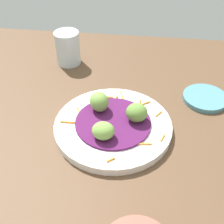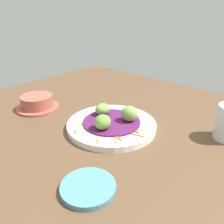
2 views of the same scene
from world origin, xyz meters
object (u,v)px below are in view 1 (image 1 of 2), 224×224
at_px(main_plate, 113,126).
at_px(guac_scoop_right, 103,131).
at_px(guac_scoop_center, 99,102).
at_px(water_glass, 68,48).
at_px(side_plate_small, 205,98).
at_px(guac_scoop_left, 137,112).

relative_size(main_plate, guac_scoop_right, 5.53).
distance_m(main_plate, guac_scoop_right, 0.06).
height_order(guac_scoop_center, water_glass, water_glass).
height_order(main_plate, side_plate_small, main_plate).
height_order(main_plate, water_glass, water_glass).
xyz_separation_m(main_plate, guac_scoop_center, (-0.04, -0.04, 0.04)).
relative_size(main_plate, guac_scoop_left, 5.53).
relative_size(guac_scoop_center, water_glass, 0.50).
distance_m(side_plate_small, water_glass, 0.42).
bearing_deg(side_plate_small, water_glass, -109.65).
height_order(guac_scoop_left, guac_scoop_right, guac_scoop_left).
bearing_deg(guac_scoop_right, guac_scoop_left, 134.20).
bearing_deg(guac_scoop_left, main_plate, -75.80).
distance_m(main_plate, side_plate_small, 0.26).
height_order(main_plate, guac_scoop_center, guac_scoop_center).
relative_size(guac_scoop_center, side_plate_small, 0.44).
bearing_deg(side_plate_small, guac_scoop_right, -51.46).
xyz_separation_m(main_plate, guac_scoop_right, (0.05, -0.01, 0.03)).
relative_size(guac_scoop_center, guac_scoop_right, 1.02).
distance_m(guac_scoop_left, water_glass, 0.35).
height_order(main_plate, guac_scoop_left, guac_scoop_left).
relative_size(main_plate, side_plate_small, 2.36).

